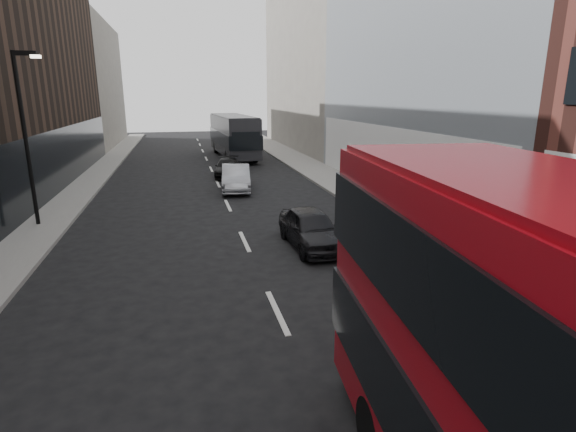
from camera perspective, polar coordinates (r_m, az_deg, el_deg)
sidewalk_right at (r=29.57m, az=5.94°, el=4.52°), size 3.00×80.00×0.15m
sidewalk_left at (r=28.53m, az=-24.95°, el=2.79°), size 2.00×80.00×0.15m
building_modern_block at (r=27.47m, az=18.17°, el=23.69°), size 5.03×22.00×20.00m
building_victorian at (r=48.54m, az=3.01°, el=20.03°), size 6.50×24.00×21.00m
building_left_mid at (r=33.75m, az=-30.70°, el=15.69°), size 5.00×24.00×14.00m
building_left_far at (r=55.21m, az=-24.02°, el=14.93°), size 5.00×20.00×13.00m
street_lamp at (r=21.32m, az=-30.31°, el=9.62°), size 1.06×0.22×7.00m
grey_bus at (r=41.22m, az=-6.95°, el=10.17°), size 3.35×11.71×3.74m
car_a at (r=16.61m, az=2.96°, el=-1.55°), size 1.85×4.25×1.43m
car_b at (r=26.75m, az=-6.62°, el=4.85°), size 2.10×4.72×1.50m
car_c at (r=31.52m, az=-7.64°, el=6.11°), size 2.28×4.42×1.23m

